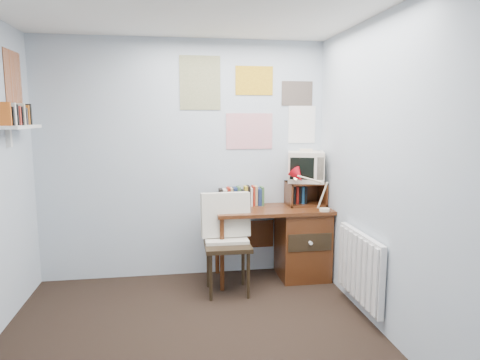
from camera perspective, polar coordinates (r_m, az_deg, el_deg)
The scene contains 12 objects.
back_wall at distance 4.55m, azimuth -7.48°, elevation 2.64°, with size 3.00×0.02×2.50m, color silver.
right_wall at distance 3.25m, azimuth 21.00°, elevation -0.17°, with size 0.02×3.50×2.50m, color silver.
desk at distance 4.63m, azimuth 7.61°, elevation -7.91°, with size 1.20×0.55×0.76m.
desk_chair at distance 4.17m, azimuth -1.68°, elevation -8.79°, with size 0.48×0.46×0.94m, color black.
desk_lamp at distance 4.37m, azimuth 11.27°, elevation -1.62°, with size 0.27×0.23×0.39m, color red.
tv_riser at distance 4.66m, azimuth 8.73°, elevation -1.78°, with size 0.40×0.30×0.25m, color #532813.
crt_tv at distance 4.64m, azimuth 8.76°, elevation 1.95°, with size 0.38×0.35×0.36m, color beige.
book_row at distance 4.58m, azimuth 0.93°, elevation -2.05°, with size 0.60×0.14×0.22m, color #532813.
radiator at distance 3.90m, azimuth 15.74°, elevation -11.11°, with size 0.09×0.80×0.60m, color white.
wall_shelf at distance 4.08m, azimuth -27.47°, elevation 6.32°, with size 0.20×0.62×0.24m, color white.
posters_back at distance 4.60m, azimuth 1.27°, elevation 10.26°, with size 1.20×0.01×0.90m, color white.
posters_left at distance 4.12m, azimuth -29.10°, elevation 11.51°, with size 0.01×0.70×0.60m, color white.
Camera 1 is at (-0.12, -2.78, 1.71)m, focal length 32.00 mm.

